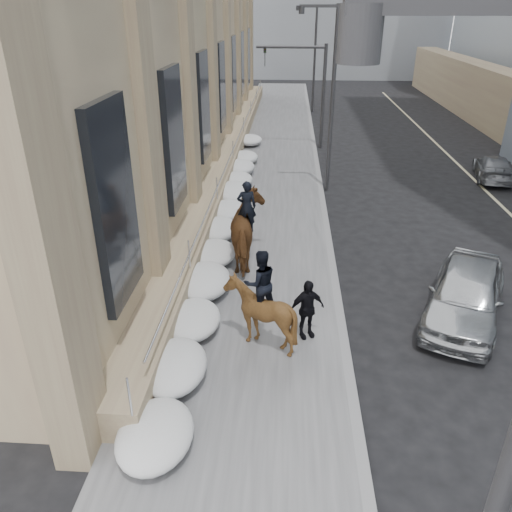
# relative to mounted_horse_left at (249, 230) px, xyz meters

# --- Properties ---
(ground) EXTENTS (140.00, 140.00, 0.00)m
(ground) POSITION_rel_mounted_horse_left_xyz_m (0.18, -6.00, -1.32)
(ground) COLOR black
(ground) RESTS_ON ground
(sidewalk) EXTENTS (5.00, 80.00, 0.12)m
(sidewalk) POSITION_rel_mounted_horse_left_xyz_m (0.18, 4.00, -1.26)
(sidewalk) COLOR #47484A
(sidewalk) RESTS_ON ground
(curb) EXTENTS (0.24, 80.00, 0.12)m
(curb) POSITION_rel_mounted_horse_left_xyz_m (2.80, 4.00, -1.26)
(curb) COLOR slate
(curb) RESTS_ON ground
(streetlight_near) EXTENTS (1.71, 0.24, 8.00)m
(streetlight_near) POSITION_rel_mounted_horse_left_xyz_m (2.92, -12.00, 3.26)
(streetlight_near) COLOR #2D2D30
(streetlight_near) RESTS_ON ground
(streetlight_mid) EXTENTS (1.71, 0.24, 8.00)m
(streetlight_mid) POSITION_rel_mounted_horse_left_xyz_m (2.92, 8.00, 3.26)
(streetlight_mid) COLOR #2D2D30
(streetlight_mid) RESTS_ON ground
(streetlight_far) EXTENTS (1.71, 0.24, 8.00)m
(streetlight_far) POSITION_rel_mounted_horse_left_xyz_m (2.92, 28.00, 3.26)
(streetlight_far) COLOR #2D2D30
(streetlight_far) RESTS_ON ground
(traffic_signal) EXTENTS (4.10, 0.22, 6.00)m
(traffic_signal) POSITION_rel_mounted_horse_left_xyz_m (2.25, 16.00, 2.69)
(traffic_signal) COLOR #2D2D30
(traffic_signal) RESTS_ON ground
(snow_bank) EXTENTS (1.70, 18.10, 0.76)m
(snow_bank) POSITION_rel_mounted_horse_left_xyz_m (-1.24, 2.11, -0.85)
(snow_bank) COLOR silver
(snow_bank) RESTS_ON sidewalk
(mounted_horse_left) EXTENTS (1.60, 2.87, 2.81)m
(mounted_horse_left) POSITION_rel_mounted_horse_left_xyz_m (0.00, 0.00, 0.00)
(mounted_horse_left) COLOR #4E2F17
(mounted_horse_left) RESTS_ON sidewalk
(mounted_horse_right) EXTENTS (1.97, 2.08, 2.58)m
(mounted_horse_right) POSITION_rel_mounted_horse_left_xyz_m (0.61, -4.47, -0.14)
(mounted_horse_right) COLOR #3E2711
(mounted_horse_right) RESTS_ON sidewalk
(pedestrian) EXTENTS (1.04, 0.76, 1.65)m
(pedestrian) POSITION_rel_mounted_horse_left_xyz_m (1.79, -4.09, -0.37)
(pedestrian) COLOR black
(pedestrian) RESTS_ON sidewalk
(car_silver) EXTENTS (3.57, 5.02, 1.59)m
(car_silver) POSITION_rel_mounted_horse_left_xyz_m (6.21, -2.80, -0.52)
(car_silver) COLOR #A5A9AD
(car_silver) RESTS_ON ground
(car_grey) EXTENTS (2.51, 4.34, 1.18)m
(car_grey) POSITION_rel_mounted_horse_left_xyz_m (11.58, 10.30, -0.72)
(car_grey) COLOR slate
(car_grey) RESTS_ON ground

